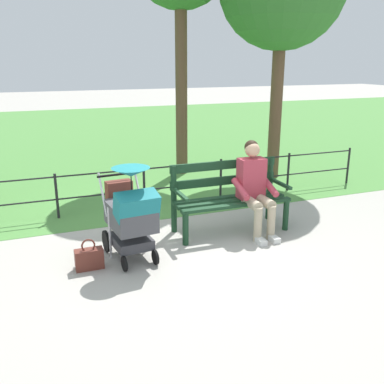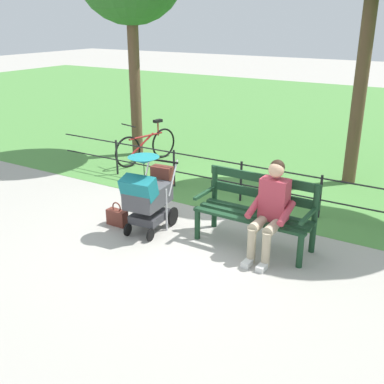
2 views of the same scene
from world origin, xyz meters
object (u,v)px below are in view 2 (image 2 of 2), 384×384
Objects in this scene: stroller at (148,193)px; handbag at (117,217)px; park_bench at (257,208)px; bicycle at (147,146)px; person_on_bench at (271,207)px.

handbag is at bearing 9.59° from stroller.
park_bench reaches higher than bicycle.
person_on_bench reaches higher than park_bench.
person_on_bench is at bearing 146.95° from bicycle.
stroller reaches higher than park_bench.
person_on_bench is 2.39m from handbag.
handbag is at bearing 7.86° from person_on_bench.
person_on_bench reaches higher than bicycle.
park_bench is 0.99× the size of bicycle.
person_on_bench is at bearing -172.65° from stroller.
bicycle is (1.55, -2.83, 0.24)m from handbag.
stroller is (1.50, 0.45, 0.07)m from park_bench.
bicycle is (2.07, -2.74, -0.23)m from stroller.
stroller reaches higher than handbag.
park_bench is 1.40× the size of stroller.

